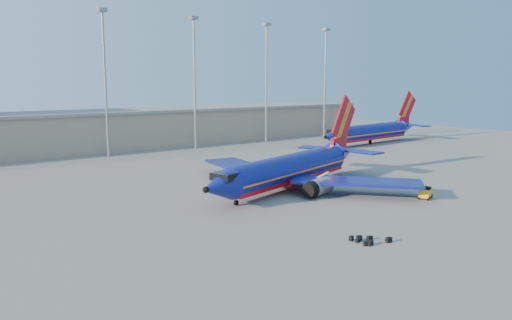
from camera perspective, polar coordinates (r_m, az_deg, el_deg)
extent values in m
plane|color=slate|center=(66.28, 2.17, -3.99)|extent=(220.00, 220.00, 0.00)
cube|color=gray|center=(119.82, -11.90, 3.59)|extent=(120.00, 15.00, 8.00)
cube|color=slate|center=(119.51, -11.97, 5.59)|extent=(122.00, 16.00, 0.60)
cylinder|color=gray|center=(102.41, -16.82, 8.12)|extent=(0.44, 0.44, 28.00)
cube|color=gray|center=(103.28, -17.19, 16.07)|extent=(1.60, 1.60, 0.70)
cylinder|color=gray|center=(111.04, -7.02, 8.47)|extent=(0.44, 0.44, 28.00)
cube|color=gray|center=(111.85, -7.16, 15.82)|extent=(1.60, 1.60, 0.70)
cylinder|color=gray|center=(122.37, 1.18, 8.58)|extent=(0.44, 0.44, 28.00)
cube|color=gray|center=(123.10, 1.20, 15.25)|extent=(1.60, 1.60, 0.70)
cylinder|color=gray|center=(135.71, 7.88, 8.54)|extent=(0.44, 0.44, 28.00)
cube|color=gray|center=(136.37, 8.02, 14.56)|extent=(1.60, 1.60, 0.70)
cylinder|color=navy|center=(69.42, 3.80, -0.97)|extent=(25.82, 11.01, 3.97)
cube|color=#A30D18|center=(69.61, 3.79, -1.79)|extent=(25.61, 10.29, 1.39)
cube|color=orange|center=(69.47, 3.80, -1.19)|extent=(25.84, 11.05, 0.24)
cone|color=navy|center=(57.50, -4.39, -3.06)|extent=(5.43, 5.07, 3.97)
cube|color=black|center=(58.34, -3.50, -1.86)|extent=(3.25, 3.40, 0.86)
cone|color=navy|center=(82.82, 9.67, 0.81)|extent=(6.46, 5.37, 3.97)
cube|color=#A30D18|center=(81.87, 9.42, 1.74)|extent=(4.49, 1.83, 2.36)
cube|color=#A30D18|center=(82.83, 9.97, 4.42)|extent=(7.66, 2.53, 8.56)
cube|color=orange|center=(82.64, 9.90, 4.41)|extent=(5.15, 1.90, 6.71)
cube|color=navy|center=(84.06, 7.33, 1.39)|extent=(6.08, 7.57, 0.24)
cube|color=navy|center=(80.80, 11.85, 0.96)|extent=(3.72, 7.08, 0.24)
cube|color=navy|center=(76.27, -1.53, -0.79)|extent=(7.56, 17.20, 0.38)
cube|color=navy|center=(66.52, 11.41, -2.41)|extent=(14.83, 16.15, 0.38)
cube|color=#A30D18|center=(70.13, 4.02, -2.07)|extent=(7.35, 5.82, 1.07)
cylinder|color=gray|center=(71.82, -0.52, -1.96)|extent=(4.34, 3.24, 2.25)
cylinder|color=gray|center=(65.84, 7.27, -3.04)|extent=(4.34, 3.24, 2.25)
cylinder|color=gray|center=(60.50, -2.29, -4.68)|extent=(0.32, 0.32, 1.18)
cylinder|color=black|center=(60.56, -2.29, -4.90)|extent=(0.73, 0.45, 0.69)
cylinder|color=black|center=(72.70, 2.62, -2.47)|extent=(1.03, 0.82, 0.90)
cylinder|color=black|center=(69.82, 6.42, -2.99)|extent=(1.03, 0.82, 0.90)
cylinder|color=navy|center=(122.94, 12.95, 3.14)|extent=(25.48, 6.12, 3.89)
cube|color=#A30D18|center=(123.04, 12.94, 2.68)|extent=(25.42, 5.39, 1.37)
cube|color=orange|center=(122.96, 12.95, 3.02)|extent=(25.49, 6.16, 0.23)
cone|color=navy|center=(111.12, 8.58, 2.67)|extent=(4.74, 4.27, 3.89)
cube|color=black|center=(112.08, 9.03, 3.23)|extent=(2.76, 2.95, 0.84)
cone|color=navy|center=(135.76, 16.66, 3.68)|extent=(5.79, 4.36, 3.89)
cube|color=#A30D18|center=(134.93, 16.51, 4.27)|extent=(4.45, 0.97, 2.31)
cube|color=#A30D18|center=(135.96, 16.90, 5.84)|extent=(7.72, 1.02, 8.39)
cube|color=orange|center=(135.78, 16.85, 5.83)|extent=(5.15, 0.90, 6.58)
cube|color=navy|center=(137.23, 15.31, 4.04)|extent=(4.99, 7.36, 0.23)
cube|color=navy|center=(133.55, 17.90, 3.79)|extent=(3.94, 7.06, 0.23)
cylinder|color=black|center=(123.19, 12.91, 2.05)|extent=(0.80, 0.80, 0.95)
cube|color=#F4A415|center=(67.46, 18.82, -3.57)|extent=(2.44, 1.91, 1.02)
cube|color=black|center=(67.33, 18.84, -3.06)|extent=(1.35, 1.41, 0.36)
cylinder|color=black|center=(66.91, 18.16, -4.08)|extent=(0.56, 0.36, 0.53)
cylinder|color=black|center=(66.67, 19.10, -4.18)|extent=(0.56, 0.36, 0.53)
cylinder|color=black|center=(68.47, 18.50, -3.80)|extent=(0.56, 0.36, 0.53)
cylinder|color=black|center=(68.23, 19.41, -3.90)|extent=(0.56, 0.36, 0.53)
cube|color=black|center=(47.30, 12.52, -9.29)|extent=(0.67, 0.58, 0.43)
cube|color=black|center=(47.58, 12.88, -9.19)|extent=(0.61, 0.38, 0.44)
cube|color=black|center=(48.72, 14.93, -8.81)|extent=(0.63, 0.40, 0.48)
cube|color=black|center=(48.11, 11.54, -8.99)|extent=(0.59, 0.40, 0.35)
cube|color=black|center=(47.44, 12.91, -9.23)|extent=(0.68, 0.46, 0.47)
cube|color=black|center=(49.07, 12.86, -8.67)|extent=(0.59, 0.35, 0.36)
cube|color=black|center=(48.43, 10.83, -8.79)|extent=(0.54, 0.44, 0.45)
cube|color=black|center=(48.61, 11.72, -8.73)|extent=(0.58, 0.50, 0.49)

